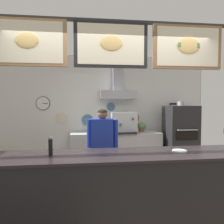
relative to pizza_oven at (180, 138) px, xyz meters
The scene contains 11 objects.
ground_plane 2.89m from the pizza_oven, 134.28° to the right, with size 6.62×6.62×0.00m, color brown.
back_wall_assembly 2.09m from the pizza_oven, 168.11° to the left, with size 5.52×3.01×2.82m.
service_counter 3.13m from the pizza_oven, 128.48° to the right, with size 4.75×0.68×1.07m.
back_prep_counter 1.58m from the pizza_oven, behind, with size 2.16×0.55×0.93m.
pizza_oven is the anchor object (origin of this frame).
shop_worker 2.29m from the pizza_oven, 149.18° to the right, with size 0.54×0.27×1.55m.
espresso_machine 1.41m from the pizza_oven, behind, with size 0.60×0.51×0.49m.
potted_thyme 2.15m from the pizza_oven, behind, with size 0.24×0.24×0.26m.
potted_basil 0.96m from the pizza_oven, 165.47° to the left, with size 0.21×0.21×0.24m.
condiment_plate 2.66m from the pizza_oven, 114.63° to the right, with size 0.18×0.18×0.01m.
pepper_grinder 3.62m from the pizza_oven, 137.61° to the right, with size 0.05×0.05×0.23m.
Camera 1 is at (-0.32, -2.97, 1.70)m, focal length 35.03 mm.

